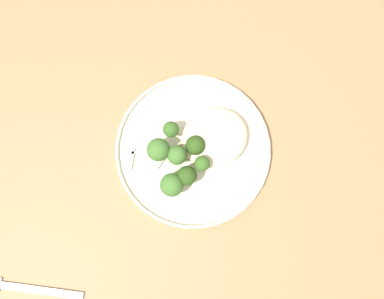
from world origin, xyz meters
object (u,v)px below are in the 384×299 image
object	(u,v)px
seared_scallop_tiny_bay	(204,142)
broccoli_floret_right_tilted	(201,165)
dinner_fork	(28,288)
broccoli_floret_rear_charred	(195,145)
seared_scallop_half_hidden	(209,126)
broccoli_floret_center_pile	(172,185)
broccoli_floret_split_head	(187,176)
seared_scallop_tilted_round	(214,159)
seared_scallop_center_golden	(216,116)
seared_scallop_rear_pale	(186,149)
broccoli_floret_small_sprig	(171,130)
seared_scallop_front_small	(214,138)
dinner_plate	(192,150)
broccoli_floret_beside_noodles	(177,155)
broccoli_floret_tall_stalk	(158,150)

from	to	relation	value
seared_scallop_tiny_bay	broccoli_floret_right_tilted	distance (m)	0.05
dinner_fork	broccoli_floret_rear_charred	bearing A→B (deg)	-168.04
seared_scallop_tiny_bay	dinner_fork	world-z (taller)	seared_scallop_tiny_bay
seared_scallop_half_hidden	broccoli_floret_center_pile	size ratio (longest dim) A/B	0.66
broccoli_floret_split_head	seared_scallop_half_hidden	bearing A→B (deg)	-141.58
seared_scallop_tilted_round	seared_scallop_center_golden	size ratio (longest dim) A/B	0.96
seared_scallop_tilted_round	dinner_fork	size ratio (longest dim) A/B	0.19
broccoli_floret_right_tilted	dinner_fork	bearing A→B (deg)	7.00
broccoli_floret_rear_charred	seared_scallop_tiny_bay	bearing A→B (deg)	-178.98
seared_scallop_rear_pale	broccoli_floret_split_head	world-z (taller)	broccoli_floret_split_head
broccoli_floret_small_sprig	broccoli_floret_center_pile	size ratio (longest dim) A/B	0.90
seared_scallop_center_golden	seared_scallop_front_small	world-z (taller)	same
seared_scallop_tiny_bay	seared_scallop_front_small	bearing A→B (deg)	174.73
seared_scallop_tilted_round	broccoli_floret_split_head	xyz separation A→B (m)	(0.06, 0.00, 0.02)
dinner_plate	seared_scallop_front_small	size ratio (longest dim) A/B	9.10
broccoli_floret_rear_charred	broccoli_floret_beside_noodles	bearing A→B (deg)	1.62
broccoli_floret_right_tilted	broccoli_floret_split_head	bearing A→B (deg)	10.68
seared_scallop_tilted_round	seared_scallop_rear_pale	world-z (taller)	same
seared_scallop_front_small	dinner_plate	bearing A→B (deg)	-0.75
broccoli_floret_beside_noodles	broccoli_floret_rear_charred	distance (m)	0.04
dinner_plate	broccoli_floret_center_pile	distance (m)	0.08
seared_scallop_center_golden	dinner_plate	bearing A→B (deg)	26.71
broccoli_floret_center_pile	broccoli_floret_split_head	size ratio (longest dim) A/B	1.07
broccoli_floret_center_pile	broccoli_floret_right_tilted	bearing A→B (deg)	-173.00
dinner_plate	broccoli_floret_small_sprig	xyz separation A→B (m)	(0.02, -0.05, 0.03)
seared_scallop_tilted_round	broccoli_floret_rear_charred	distance (m)	0.05
dinner_plate	broccoli_floret_tall_stalk	distance (m)	0.07
broccoli_floret_beside_noodles	seared_scallop_center_golden	bearing A→B (deg)	-160.65
seared_scallop_half_hidden	broccoli_floret_small_sprig	distance (m)	0.07
broccoli_floret_small_sprig	broccoli_floret_center_pile	world-z (taller)	broccoli_floret_center_pile
broccoli_floret_rear_charred	broccoli_floret_split_head	world-z (taller)	broccoli_floret_split_head
broccoli_floret_small_sprig	dinner_fork	bearing A→B (deg)	19.50
broccoli_floret_beside_noodles	broccoli_floret_right_tilted	size ratio (longest dim) A/B	1.09
seared_scallop_tilted_round	broccoli_floret_right_tilted	distance (m)	0.04
seared_scallop_center_golden	seared_scallop_front_small	xyz separation A→B (m)	(0.02, 0.04, -0.00)
seared_scallop_half_hidden	dinner_fork	distance (m)	0.44
seared_scallop_front_small	seared_scallop_half_hidden	bearing A→B (deg)	-94.69
seared_scallop_center_golden	dinner_fork	distance (m)	0.46
seared_scallop_half_hidden	broccoli_floret_rear_charred	bearing A→B (deg)	28.60
seared_scallop_center_golden	broccoli_floret_tall_stalk	bearing A→B (deg)	5.36
broccoli_floret_rear_charred	seared_scallop_center_golden	bearing A→B (deg)	-151.36
seared_scallop_rear_pale	dinner_plate	bearing A→B (deg)	148.45
seared_scallop_half_hidden	broccoli_floret_rear_charred	distance (m)	0.05
broccoli_floret_beside_noodles	seared_scallop_tiny_bay	bearing A→B (deg)	-178.57
seared_scallop_front_small	broccoli_floret_split_head	size ratio (longest dim) A/B	0.63
seared_scallop_tiny_bay	broccoli_floret_beside_noodles	xyz separation A→B (m)	(0.05, 0.00, 0.02)
seared_scallop_half_hidden	seared_scallop_front_small	xyz separation A→B (m)	(0.00, 0.02, -0.00)
broccoli_floret_rear_charred	seared_scallop_front_small	bearing A→B (deg)	177.55
broccoli_floret_beside_noodles	broccoli_floret_rear_charred	size ratio (longest dim) A/B	1.16
broccoli_floret_right_tilted	dinner_fork	xyz separation A→B (m)	(0.37, 0.05, -0.04)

